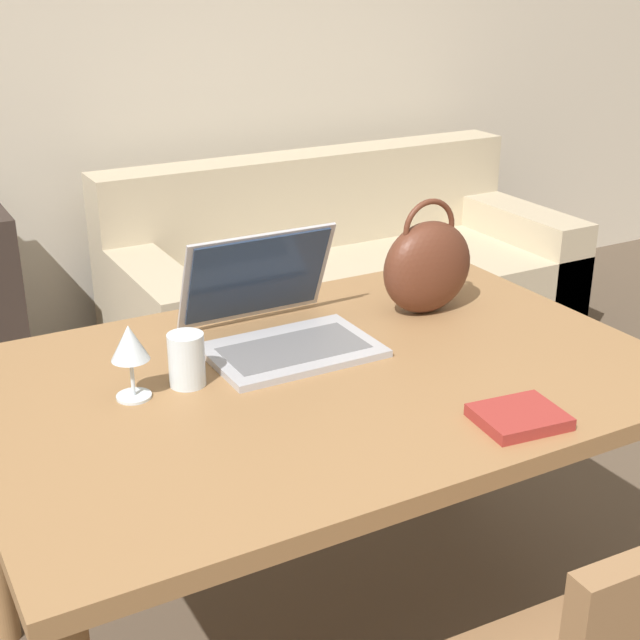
{
  "coord_description": "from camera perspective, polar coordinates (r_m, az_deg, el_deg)",
  "views": [
    {
      "loc": [
        -0.81,
        -0.94,
        1.59
      ],
      "look_at": [
        0.02,
        0.56,
        0.89
      ],
      "focal_mm": 50.0,
      "sensor_mm": 36.0,
      "label": 1
    }
  ],
  "objects": [
    {
      "name": "wall_back",
      "position": [
        3.73,
        -17.18,
        17.62
      ],
      "size": [
        10.0,
        0.06,
        2.7
      ],
      "color": "beige",
      "rests_on": "ground_plane"
    },
    {
      "name": "drinking_glass",
      "position": [
        1.85,
        -8.54,
        -2.53
      ],
      "size": [
        0.08,
        0.08,
        0.11
      ],
      "color": "silver",
      "rests_on": "dining_table"
    },
    {
      "name": "wine_glass",
      "position": [
        1.79,
        -12.09,
        -1.66
      ],
      "size": [
        0.08,
        0.08,
        0.16
      ],
      "color": "silver",
      "rests_on": "dining_table"
    },
    {
      "name": "dining_table",
      "position": [
        1.94,
        0.19,
        -5.42
      ],
      "size": [
        1.45,
        0.98,
        0.77
      ],
      "color": "olive",
      "rests_on": "ground_plane"
    },
    {
      "name": "handbag",
      "position": [
        2.2,
        6.89,
        3.47
      ],
      "size": [
        0.24,
        0.13,
        0.29
      ],
      "color": "#592D1E",
      "rests_on": "dining_table"
    },
    {
      "name": "book",
      "position": [
        1.74,
        12.62,
        -6.08
      ],
      "size": [
        0.18,
        0.15,
        0.02
      ],
      "rotation": [
        0.0,
        0.0,
        -0.12
      ],
      "color": "maroon",
      "rests_on": "dining_table"
    },
    {
      "name": "couch",
      "position": [
        3.76,
        1.46,
        1.87
      ],
      "size": [
        1.9,
        0.85,
        0.82
      ],
      "color": "#C1B293",
      "rests_on": "ground_plane"
    },
    {
      "name": "laptop",
      "position": [
        2.03,
        -2.86,
        0.35
      ],
      "size": [
        0.37,
        0.36,
        0.24
      ],
      "color": "#ADADB2",
      "rests_on": "dining_table"
    }
  ]
}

